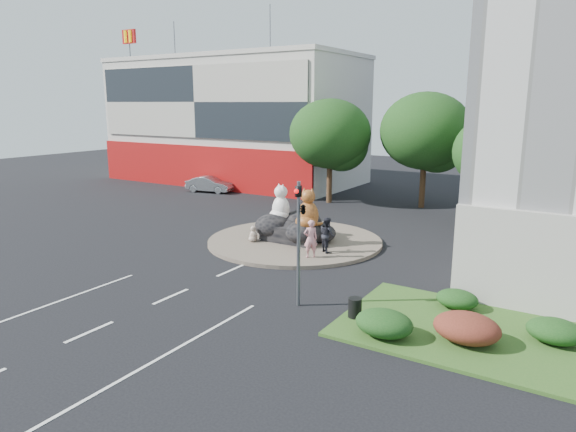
% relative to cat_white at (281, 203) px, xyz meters
% --- Properties ---
extents(ground, '(120.00, 120.00, 0.00)m').
position_rel_cat_white_xyz_m(ground, '(1.08, -10.21, -2.22)').
color(ground, black).
rests_on(ground, ground).
extents(roundabout_island, '(10.00, 10.00, 0.20)m').
position_rel_cat_white_xyz_m(roundabout_island, '(1.08, -0.21, -2.12)').
color(roundabout_island, brown).
rests_on(roundabout_island, ground).
extents(rock_plinth, '(3.20, 2.60, 0.90)m').
position_rel_cat_white_xyz_m(rock_plinth, '(1.08, -0.21, -1.57)').
color(rock_plinth, black).
rests_on(rock_plinth, roundabout_island).
extents(shophouse_block, '(25.20, 12.30, 17.40)m').
position_rel_cat_white_xyz_m(shophouse_block, '(-16.92, 17.70, 3.96)').
color(shophouse_block, beige).
rests_on(shophouse_block, ground).
extents(grass_verge, '(10.00, 6.00, 0.12)m').
position_rel_cat_white_xyz_m(grass_verge, '(13.08, -7.21, -2.16)').
color(grass_verge, '#29541C').
rests_on(grass_verge, ground).
extents(tree_left, '(6.46, 6.46, 8.27)m').
position_rel_cat_white_xyz_m(tree_left, '(-2.85, 11.85, 3.03)').
color(tree_left, '#382314').
rests_on(tree_left, ground).
extents(tree_mid, '(6.84, 6.84, 8.76)m').
position_rel_cat_white_xyz_m(tree_mid, '(4.15, 13.85, 3.34)').
color(tree_mid, '#382314').
rests_on(tree_mid, ground).
extents(tree_right, '(5.70, 5.70, 7.30)m').
position_rel_cat_white_xyz_m(tree_right, '(10.15, 9.85, 2.41)').
color(tree_right, '#382314').
rests_on(tree_right, ground).
extents(hedge_near_green, '(2.00, 1.60, 0.90)m').
position_rel_cat_white_xyz_m(hedge_near_green, '(10.08, -9.21, -1.65)').
color(hedge_near_green, '#143912').
rests_on(hedge_near_green, grass_verge).
extents(hedge_red, '(2.20, 1.76, 0.99)m').
position_rel_cat_white_xyz_m(hedge_red, '(12.58, -8.21, -1.61)').
color(hedge_red, '#542216').
rests_on(hedge_red, grass_verge).
extents(hedge_mid_green, '(1.80, 1.44, 0.81)m').
position_rel_cat_white_xyz_m(hedge_mid_green, '(15.08, -6.71, -1.70)').
color(hedge_mid_green, '#143912').
rests_on(hedge_mid_green, grass_verge).
extents(hedge_back_green, '(1.60, 1.28, 0.72)m').
position_rel_cat_white_xyz_m(hedge_back_green, '(11.58, -5.41, -1.74)').
color(hedge_back_green, '#143912').
rests_on(hedge_back_green, grass_verge).
extents(traffic_light, '(0.44, 1.24, 5.00)m').
position_rel_cat_white_xyz_m(traffic_light, '(6.18, -8.21, 1.40)').
color(traffic_light, '#595B60').
rests_on(traffic_light, ground).
extents(street_lamp, '(2.34, 0.22, 8.06)m').
position_rel_cat_white_xyz_m(street_lamp, '(13.90, -2.21, 2.33)').
color(street_lamp, '#595B60').
rests_on(street_lamp, ground).
extents(cat_white, '(1.72, 1.64, 2.24)m').
position_rel_cat_white_xyz_m(cat_white, '(0.00, 0.00, 0.00)').
color(cat_white, white).
rests_on(cat_white, rock_plinth).
extents(cat_tabby, '(1.55, 1.40, 2.29)m').
position_rel_cat_white_xyz_m(cat_tabby, '(2.22, -0.69, 0.03)').
color(cat_tabby, orange).
rests_on(cat_tabby, rock_plinth).
extents(kitten_calico, '(0.64, 0.58, 0.94)m').
position_rel_cat_white_xyz_m(kitten_calico, '(-0.68, -1.84, -1.55)').
color(kitten_calico, silver).
rests_on(kitten_calico, roundabout_island).
extents(kitten_white, '(0.67, 0.63, 0.88)m').
position_rel_cat_white_xyz_m(kitten_white, '(2.59, -0.80, -1.58)').
color(kitten_white, silver).
rests_on(kitten_white, roundabout_island).
extents(pedestrian_pink, '(0.83, 0.83, 1.95)m').
position_rel_cat_white_xyz_m(pedestrian_pink, '(3.58, -2.79, -1.05)').
color(pedestrian_pink, '#CD858B').
rests_on(pedestrian_pink, roundabout_island).
extents(pedestrian_dark, '(1.15, 1.10, 1.86)m').
position_rel_cat_white_xyz_m(pedestrian_dark, '(3.84, -1.49, -1.09)').
color(pedestrian_dark, black).
rests_on(pedestrian_dark, roundabout_island).
extents(parked_car, '(4.50, 2.34, 1.41)m').
position_rel_cat_white_xyz_m(parked_car, '(-14.40, 10.47, -1.51)').
color(parked_car, '#979A9E').
rests_on(parked_car, ground).
extents(litter_bin, '(0.59, 0.59, 0.74)m').
position_rel_cat_white_xyz_m(litter_bin, '(8.58, -8.30, -1.73)').
color(litter_bin, black).
rests_on(litter_bin, grass_verge).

